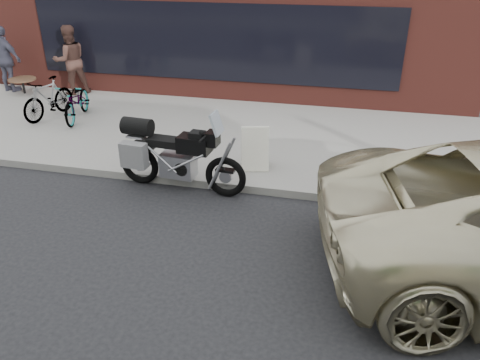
{
  "coord_description": "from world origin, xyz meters",
  "views": [
    {
      "loc": [
        1.75,
        -3.24,
        3.98
      ],
      "look_at": [
        0.31,
        2.85,
        0.85
      ],
      "focal_mm": 35.0,
      "sensor_mm": 36.0,
      "label": 1
    }
  ],
  "objects_px": {
    "cafe_patron_left": "(70,60)",
    "cafe_table": "(22,80)",
    "bicycle_rear": "(48,98)",
    "sandwich_sign": "(255,147)",
    "bicycle_front": "(77,101)",
    "cafe_patron_right": "(6,59)",
    "motorcycle": "(172,155)"
  },
  "relations": [
    {
      "from": "bicycle_front",
      "to": "bicycle_rear",
      "type": "height_order",
      "value": "bicycle_rear"
    },
    {
      "from": "bicycle_rear",
      "to": "cafe_patron_right",
      "type": "distance_m",
      "value": 3.15
    },
    {
      "from": "sandwich_sign",
      "to": "cafe_patron_left",
      "type": "xyz_separation_m",
      "value": [
        -6.11,
        3.77,
        0.55
      ]
    },
    {
      "from": "bicycle_front",
      "to": "cafe_patron_left",
      "type": "xyz_separation_m",
      "value": [
        -1.3,
        2.0,
        0.5
      ]
    },
    {
      "from": "sandwich_sign",
      "to": "cafe_table",
      "type": "bearing_deg",
      "value": 141.39
    },
    {
      "from": "sandwich_sign",
      "to": "bicycle_front",
      "type": "bearing_deg",
      "value": 145.59
    },
    {
      "from": "bicycle_front",
      "to": "sandwich_sign",
      "type": "xyz_separation_m",
      "value": [
        4.81,
        -1.77,
        -0.04
      ]
    },
    {
      "from": "motorcycle",
      "to": "sandwich_sign",
      "type": "relative_size",
      "value": 2.95
    },
    {
      "from": "motorcycle",
      "to": "cafe_table",
      "type": "xyz_separation_m",
      "value": [
        -6.23,
        4.37,
        -0.12
      ]
    },
    {
      "from": "bicycle_rear",
      "to": "sandwich_sign",
      "type": "bearing_deg",
      "value": -6.21
    },
    {
      "from": "motorcycle",
      "to": "bicycle_front",
      "type": "height_order",
      "value": "motorcycle"
    },
    {
      "from": "cafe_patron_left",
      "to": "cafe_patron_right",
      "type": "height_order",
      "value": "cafe_patron_left"
    },
    {
      "from": "motorcycle",
      "to": "bicycle_front",
      "type": "bearing_deg",
      "value": 146.48
    },
    {
      "from": "bicycle_front",
      "to": "sandwich_sign",
      "type": "distance_m",
      "value": 5.13
    },
    {
      "from": "bicycle_front",
      "to": "bicycle_rear",
      "type": "xyz_separation_m",
      "value": [
        -0.75,
        -0.05,
        0.03
      ]
    },
    {
      "from": "cafe_table",
      "to": "cafe_patron_left",
      "type": "bearing_deg",
      "value": 13.37
    },
    {
      "from": "cafe_table",
      "to": "cafe_patron_right",
      "type": "bearing_deg",
      "value": 165.11
    },
    {
      "from": "sandwich_sign",
      "to": "cafe_patron_right",
      "type": "relative_size",
      "value": 0.44
    },
    {
      "from": "bicycle_rear",
      "to": "cafe_patron_left",
      "type": "relative_size",
      "value": 0.85
    },
    {
      "from": "motorcycle",
      "to": "bicycle_front",
      "type": "distance_m",
      "value": 4.42
    },
    {
      "from": "bicycle_rear",
      "to": "cafe_patron_right",
      "type": "bearing_deg",
      "value": 154.6
    },
    {
      "from": "motorcycle",
      "to": "sandwich_sign",
      "type": "height_order",
      "value": "motorcycle"
    },
    {
      "from": "sandwich_sign",
      "to": "cafe_patron_right",
      "type": "bearing_deg",
      "value": 141.96
    },
    {
      "from": "bicycle_front",
      "to": "sandwich_sign",
      "type": "relative_size",
      "value": 2.1
    },
    {
      "from": "motorcycle",
      "to": "cafe_patron_left",
      "type": "distance_m",
      "value": 6.74
    },
    {
      "from": "bicycle_rear",
      "to": "cafe_patron_left",
      "type": "xyz_separation_m",
      "value": [
        -0.56,
        2.05,
        0.47
      ]
    },
    {
      "from": "motorcycle",
      "to": "sandwich_sign",
      "type": "xyz_separation_m",
      "value": [
        1.32,
        0.94,
        -0.1
      ]
    },
    {
      "from": "cafe_patron_right",
      "to": "cafe_patron_left",
      "type": "bearing_deg",
      "value": -164.02
    },
    {
      "from": "motorcycle",
      "to": "bicycle_rear",
      "type": "xyz_separation_m",
      "value": [
        -4.24,
        2.66,
        -0.03
      ]
    },
    {
      "from": "bicycle_rear",
      "to": "motorcycle",
      "type": "bearing_deg",
      "value": -21.12
    },
    {
      "from": "motorcycle",
      "to": "cafe_patron_left",
      "type": "bearing_deg",
      "value": 139.83
    },
    {
      "from": "cafe_patron_left",
      "to": "cafe_table",
      "type": "bearing_deg",
      "value": -30.94
    }
  ]
}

